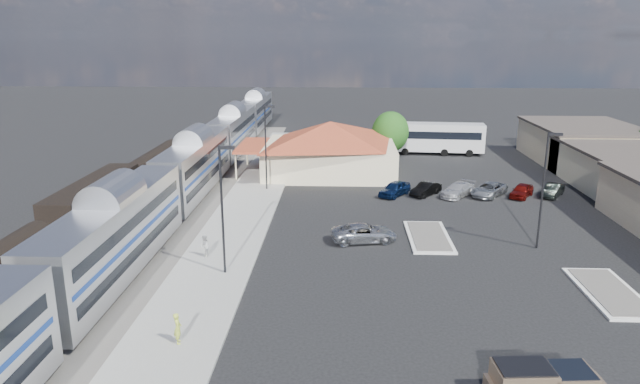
{
  "coord_description": "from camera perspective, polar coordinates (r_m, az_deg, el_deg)",
  "views": [
    {
      "loc": [
        -3.07,
        -41.84,
        15.83
      ],
      "look_at": [
        -4.95,
        5.42,
        2.8
      ],
      "focal_mm": 32.0,
      "sensor_mm": 36.0,
      "label": 1
    }
  ],
  "objects": [
    {
      "name": "parked_car_f",
      "position": [
        62.38,
        22.25,
        0.15
      ],
      "size": [
        3.38,
        4.07,
        1.31
      ],
      "primitive_type": "imported",
      "rotation": [
        0.0,
        0.0,
        -0.6
      ],
      "color": "black",
      "rests_on": "ground"
    },
    {
      "name": "parked_car_c",
      "position": [
        59.48,
        13.63,
        0.21
      ],
      "size": [
        4.49,
        4.92,
        1.38
      ],
      "primitive_type": "imported",
      "rotation": [
        0.0,
        0.0,
        -0.68
      ],
      "color": "silver",
      "rests_on": "ground"
    },
    {
      "name": "traffic_island_north",
      "position": [
        41.03,
        26.99,
        -8.92
      ],
      "size": [
        3.3,
        7.5,
        0.21
      ],
      "color": "silver",
      "rests_on": "ground"
    },
    {
      "name": "parked_car_d",
      "position": [
        60.48,
        16.55,
        0.25
      ],
      "size": [
        4.83,
        5.32,
        1.38
      ],
      "primitive_type": "imported",
      "rotation": [
        0.0,
        0.0,
        -0.66
      ],
      "color": "gray",
      "rests_on": "ground"
    },
    {
      "name": "platform",
      "position": [
        51.15,
        -7.9,
        -2.67
      ],
      "size": [
        5.5,
        92.0,
        0.18
      ],
      "primitive_type": "cube",
      "color": "gray",
      "rests_on": "ground"
    },
    {
      "name": "parked_car_a",
      "position": [
        58.54,
        7.48,
        0.33
      ],
      "size": [
        3.89,
        4.55,
        1.48
      ],
      "primitive_type": "imported",
      "rotation": [
        0.0,
        0.0,
        -0.6
      ],
      "color": "#0E1F46",
      "rests_on": "ground"
    },
    {
      "name": "person_a",
      "position": [
        31.55,
        -14.05,
        -13.06
      ],
      "size": [
        0.58,
        0.72,
        1.71
      ],
      "primitive_type": "imported",
      "rotation": [
        0.0,
        0.0,
        1.89
      ],
      "color": "#B9CD40",
      "rests_on": "platform"
    },
    {
      "name": "suv",
      "position": [
        45.36,
        4.46,
        -4.1
      ],
      "size": [
        5.55,
        3.29,
        1.45
      ],
      "primitive_type": "imported",
      "rotation": [
        0.0,
        0.0,
        1.75
      ],
      "color": "#A3A6AB",
      "rests_on": "ground"
    },
    {
      "name": "traffic_island_south",
      "position": [
        47.11,
        10.8,
        -4.39
      ],
      "size": [
        3.3,
        7.5,
        0.21
      ],
      "color": "silver",
      "rests_on": "ground"
    },
    {
      "name": "passenger_train",
      "position": [
        59.4,
        -12.35,
        2.44
      ],
      "size": [
        3.0,
        104.0,
        5.55
      ],
      "color": "silver",
      "rests_on": "ground"
    },
    {
      "name": "lamp_plat_s",
      "position": [
        38.16,
        -9.67,
        -0.78
      ],
      "size": [
        1.08,
        0.25,
        9.0
      ],
      "color": "black",
      "rests_on": "ground"
    },
    {
      "name": "ground",
      "position": [
        44.84,
        6.08,
        -5.36
      ],
      "size": [
        280.0,
        280.0,
        0.0
      ],
      "primitive_type": "plane",
      "color": "black",
      "rests_on": "ground"
    },
    {
      "name": "coach_bus",
      "position": [
        79.99,
        11.38,
        5.46
      ],
      "size": [
        13.41,
        3.93,
        4.24
      ],
      "rotation": [
        0.0,
        0.0,
        1.49
      ],
      "color": "white",
      "rests_on": "ground"
    },
    {
      "name": "parked_car_e",
      "position": [
        61.08,
        19.52,
        0.13
      ],
      "size": [
        3.48,
        4.19,
        1.35
      ],
      "primitive_type": "imported",
      "rotation": [
        0.0,
        0.0,
        -0.57
      ],
      "color": "maroon",
      "rests_on": "ground"
    },
    {
      "name": "station_depot",
      "position": [
        67.07,
        0.96,
        4.48
      ],
      "size": [
        18.35,
        12.24,
        6.2
      ],
      "color": "beige",
      "rests_on": "ground"
    },
    {
      "name": "lamp_plat_n",
      "position": [
        59.3,
        -5.38,
        5.14
      ],
      "size": [
        1.08,
        0.25,
        9.0
      ],
      "color": "black",
      "rests_on": "ground"
    },
    {
      "name": "parked_car_b",
      "position": [
        59.22,
        10.54,
        0.3
      ],
      "size": [
        3.65,
        4.0,
        1.33
      ],
      "primitive_type": "imported",
      "rotation": [
        0.0,
        0.0,
        -0.69
      ],
      "color": "black",
      "rests_on": "ground"
    },
    {
      "name": "freight_cars",
      "position": [
        52.01,
        -21.56,
        -1.21
      ],
      "size": [
        2.8,
        46.0,
        4.0
      ],
      "color": "black",
      "rests_on": "ground"
    },
    {
      "name": "tree_depot",
      "position": [
        73.05,
        7.05,
        5.98
      ],
      "size": [
        4.71,
        4.71,
        6.63
      ],
      "color": "#382314",
      "rests_on": "ground"
    },
    {
      "name": "railbed",
      "position": [
        55.26,
        -16.77,
        -1.86
      ],
      "size": [
        16.0,
        100.0,
        0.12
      ],
      "primitive_type": "cube",
      "color": "#4C4944",
      "rests_on": "ground"
    },
    {
      "name": "lamp_lot",
      "position": [
        45.72,
        21.58,
        1.04
      ],
      "size": [
        1.08,
        0.25,
        9.0
      ],
      "color": "black",
      "rests_on": "ground"
    },
    {
      "name": "person_b",
      "position": [
        42.53,
        -11.5,
        -5.31
      ],
      "size": [
        0.76,
        0.91,
        1.67
      ],
      "primitive_type": "imported",
      "rotation": [
        0.0,
        0.0,
        -1.4
      ],
      "color": "silver",
      "rests_on": "platform"
    }
  ]
}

